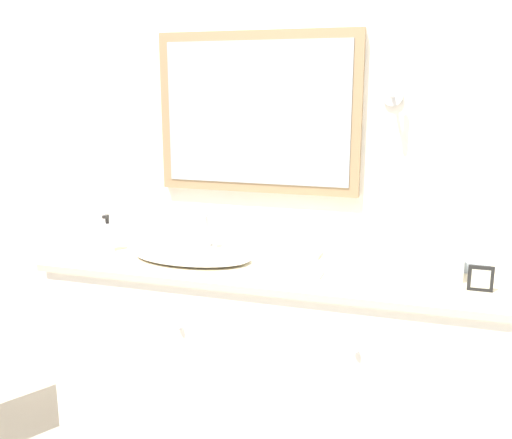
{
  "coord_description": "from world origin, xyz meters",
  "views": [
    {
      "loc": [
        0.6,
        -1.99,
        1.63
      ],
      "look_at": [
        -0.13,
        0.34,
        1.06
      ],
      "focal_mm": 40.0,
      "sensor_mm": 36.0,
      "label": 1
    }
  ],
  "objects_px": {
    "sink_basin": "(193,255)",
    "picture_frame": "(481,278)",
    "appliance_box": "(436,263)",
    "soap_bottle": "(108,236)"
  },
  "relations": [
    {
      "from": "sink_basin",
      "to": "appliance_box",
      "type": "relative_size",
      "value": 2.6
    },
    {
      "from": "soap_bottle",
      "to": "appliance_box",
      "type": "xyz_separation_m",
      "value": [
        1.5,
        0.07,
        -0.01
      ]
    },
    {
      "from": "sink_basin",
      "to": "picture_frame",
      "type": "distance_m",
      "value": 1.23
    },
    {
      "from": "appliance_box",
      "to": "sink_basin",
      "type": "bearing_deg",
      "value": -176.32
    },
    {
      "from": "soap_bottle",
      "to": "picture_frame",
      "type": "distance_m",
      "value": 1.67
    },
    {
      "from": "sink_basin",
      "to": "picture_frame",
      "type": "xyz_separation_m",
      "value": [
        1.23,
        -0.06,
        0.03
      ]
    },
    {
      "from": "soap_bottle",
      "to": "picture_frame",
      "type": "xyz_separation_m",
      "value": [
        1.67,
        -0.06,
        -0.02
      ]
    },
    {
      "from": "picture_frame",
      "to": "soap_bottle",
      "type": "bearing_deg",
      "value": 177.92
    },
    {
      "from": "appliance_box",
      "to": "picture_frame",
      "type": "bearing_deg",
      "value": -37.75
    },
    {
      "from": "picture_frame",
      "to": "sink_basin",
      "type": "bearing_deg",
      "value": 177.21
    }
  ]
}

